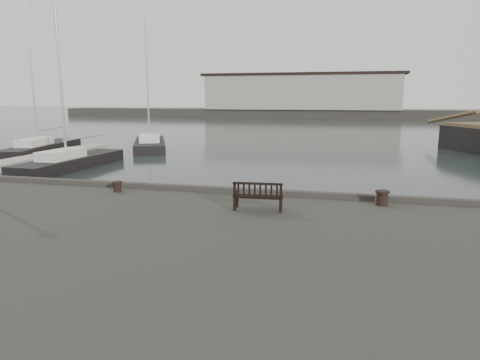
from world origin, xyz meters
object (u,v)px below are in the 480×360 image
object	(u,v)px
bollard_right	(382,198)
yacht_c	(72,165)
bench	(258,201)
yacht_b	(42,150)
bollard_left	(117,187)
yacht_d	(150,146)

from	to	relation	value
bollard_right	yacht_c	size ratio (longest dim) A/B	0.03
bench	yacht_b	bearing A→B (deg)	134.73
bollard_left	yacht_b	size ratio (longest dim) A/B	0.03
bench	yacht_b	xyz separation A→B (m)	(-23.48, 20.26, -1.58)
yacht_b	yacht_d	world-z (taller)	yacht_b
yacht_b	yacht_c	size ratio (longest dim) A/B	1.09
bollard_left	bollard_right	size ratio (longest dim) A/B	0.80
bollard_right	bench	bearing A→B (deg)	-157.79
yacht_b	bollard_right	bearing A→B (deg)	-45.32
bollard_left	yacht_d	world-z (taller)	yacht_d
bollard_left	yacht_b	distance (m)	26.30
yacht_c	yacht_d	bearing A→B (deg)	91.02
yacht_c	bollard_right	bearing A→B (deg)	-30.21
yacht_c	yacht_d	world-z (taller)	yacht_c
yacht_c	bench	bearing A→B (deg)	-38.88
yacht_d	bollard_left	bearing A→B (deg)	-91.81
yacht_b	yacht_c	xyz separation A→B (m)	(7.62, -6.65, -0.00)
yacht_b	yacht_d	xyz separation A→B (m)	(7.78, 5.42, -0.02)
yacht_c	yacht_b	bearing A→B (deg)	140.66
bollard_left	bollard_right	distance (m)	8.92
bollard_right	bollard_left	bearing A→B (deg)	-178.93
yacht_b	yacht_c	bearing A→B (deg)	-51.66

